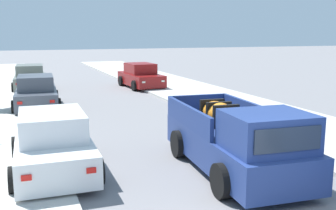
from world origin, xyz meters
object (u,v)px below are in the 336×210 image
car_left_near (36,93)px  car_left_mid (53,144)px  car_right_far (30,78)px  pickup_truck (236,141)px  car_left_far (141,76)px

car_left_near → car_left_mid: 8.95m
car_left_mid → car_right_far: (0.06, 15.47, 0.00)m
pickup_truck → car_left_far: size_ratio=1.23×
car_left_near → car_left_mid: bearing=-90.5°
car_right_far → car_left_near: bearing=-89.9°
car_left_far → car_right_far: 6.76m
car_left_near → car_left_far: (6.60, 5.11, 0.00)m
car_left_mid → car_right_far: size_ratio=0.99×
car_left_far → car_right_far: same height
car_left_mid → car_left_far: same height
pickup_truck → car_left_mid: (-4.24, 1.71, -0.10)m
car_left_near → car_right_far: size_ratio=1.00×
pickup_truck → car_right_far: bearing=103.7°
car_left_mid → car_right_far: 15.47m
pickup_truck → car_left_mid: size_ratio=1.24×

